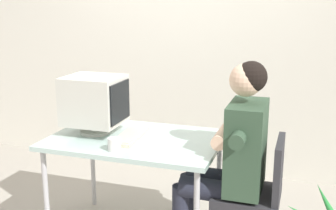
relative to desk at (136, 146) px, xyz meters
name	(u,v)px	position (x,y,z in m)	size (l,w,h in m)	color
wall_back	(222,18)	(0.30, 1.40, 0.81)	(8.00, 0.10, 3.00)	silver
desk	(136,146)	(0.00, 0.00, 0.00)	(1.17, 0.78, 0.74)	#B7B7BC
crt_monitor	(95,101)	(-0.31, 0.01, 0.30)	(0.40, 0.35, 0.41)	silver
keyboard	(130,136)	(-0.03, -0.02, 0.07)	(0.16, 0.41, 0.03)	beige
office_chair	(257,191)	(0.84, -0.04, -0.19)	(0.41, 0.41, 0.84)	#4C4C51
person_seated	(231,153)	(0.67, -0.04, 0.04)	(0.69, 0.60, 1.32)	#334C38
desk_mug	(115,144)	(-0.03, -0.28, 0.10)	(0.08, 0.09, 0.08)	white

